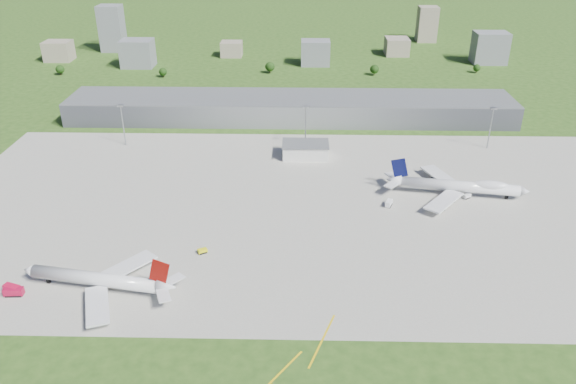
{
  "coord_description": "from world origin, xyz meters",
  "views": [
    {
      "loc": [
        6.7,
        -201.31,
        132.3
      ],
      "look_at": [
        1.27,
        37.25,
        9.0
      ],
      "focal_mm": 35.0,
      "sensor_mm": 36.0,
      "label": 1
    }
  ],
  "objects_px": {
    "crash_tender": "(12,289)",
    "tug_yellow": "(202,251)",
    "fire_truck": "(14,292)",
    "airliner_red_twin": "(101,280)",
    "airliner_blue_quad": "(459,186)",
    "van_white_far": "(467,196)",
    "van_white_near": "(389,203)"
  },
  "relations": [
    {
      "from": "crash_tender",
      "to": "tug_yellow",
      "type": "relative_size",
      "value": 1.57
    },
    {
      "from": "crash_tender",
      "to": "tug_yellow",
      "type": "xyz_separation_m",
      "value": [
        68.04,
        28.78,
        -0.69
      ]
    },
    {
      "from": "van_white_near",
      "to": "van_white_far",
      "type": "height_order",
      "value": "van_white_near"
    },
    {
      "from": "van_white_near",
      "to": "airliner_blue_quad",
      "type": "bearing_deg",
      "value": -49.17
    },
    {
      "from": "van_white_near",
      "to": "van_white_far",
      "type": "relative_size",
      "value": 1.31
    },
    {
      "from": "airliner_red_twin",
      "to": "tug_yellow",
      "type": "relative_size",
      "value": 14.05
    },
    {
      "from": "fire_truck",
      "to": "crash_tender",
      "type": "bearing_deg",
      "value": 126.85
    },
    {
      "from": "crash_tender",
      "to": "van_white_near",
      "type": "height_order",
      "value": "crash_tender"
    },
    {
      "from": "airliner_blue_quad",
      "to": "van_white_far",
      "type": "relative_size",
      "value": 15.2
    },
    {
      "from": "fire_truck",
      "to": "van_white_far",
      "type": "height_order",
      "value": "fire_truck"
    },
    {
      "from": "airliner_blue_quad",
      "to": "fire_truck",
      "type": "height_order",
      "value": "airliner_blue_quad"
    },
    {
      "from": "crash_tender",
      "to": "tug_yellow",
      "type": "height_order",
      "value": "crash_tender"
    },
    {
      "from": "airliner_red_twin",
      "to": "fire_truck",
      "type": "bearing_deg",
      "value": 17.57
    },
    {
      "from": "van_white_far",
      "to": "van_white_near",
      "type": "bearing_deg",
      "value": 157.43
    },
    {
      "from": "airliner_red_twin",
      "to": "van_white_near",
      "type": "height_order",
      "value": "airliner_red_twin"
    },
    {
      "from": "fire_truck",
      "to": "tug_yellow",
      "type": "relative_size",
      "value": 1.65
    },
    {
      "from": "fire_truck",
      "to": "tug_yellow",
      "type": "height_order",
      "value": "fire_truck"
    },
    {
      "from": "airliner_red_twin",
      "to": "tug_yellow",
      "type": "xyz_separation_m",
      "value": [
        34.47,
        26.24,
        -3.62
      ]
    },
    {
      "from": "fire_truck",
      "to": "van_white_far",
      "type": "distance_m",
      "value": 208.78
    },
    {
      "from": "fire_truck",
      "to": "crash_tender",
      "type": "distance_m",
      "value": 2.2
    },
    {
      "from": "airliner_red_twin",
      "to": "airliner_blue_quad",
      "type": "bearing_deg",
      "value": -142.21
    },
    {
      "from": "van_white_far",
      "to": "airliner_blue_quad",
      "type": "bearing_deg",
      "value": 101.63
    },
    {
      "from": "tug_yellow",
      "to": "airliner_blue_quad",
      "type": "bearing_deg",
      "value": -4.0
    },
    {
      "from": "crash_tender",
      "to": "tug_yellow",
      "type": "distance_m",
      "value": 73.88
    },
    {
      "from": "fire_truck",
      "to": "tug_yellow",
      "type": "xyz_separation_m",
      "value": [
        66.64,
        30.46,
        -0.64
      ]
    },
    {
      "from": "van_white_far",
      "to": "tug_yellow",
      "type": "bearing_deg",
      "value": 167.74
    },
    {
      "from": "airliner_blue_quad",
      "to": "fire_truck",
      "type": "relative_size",
      "value": 9.54
    },
    {
      "from": "crash_tender",
      "to": "van_white_far",
      "type": "xyz_separation_m",
      "value": [
        193.04,
        81.16,
        -0.54
      ]
    },
    {
      "from": "airliner_red_twin",
      "to": "crash_tender",
      "type": "distance_m",
      "value": 33.79
    },
    {
      "from": "tug_yellow",
      "to": "van_white_near",
      "type": "relative_size",
      "value": 0.73
    },
    {
      "from": "airliner_red_twin",
      "to": "crash_tender",
      "type": "relative_size",
      "value": 8.94
    },
    {
      "from": "van_white_near",
      "to": "airliner_red_twin",
      "type": "bearing_deg",
      "value": 142.95
    }
  ]
}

